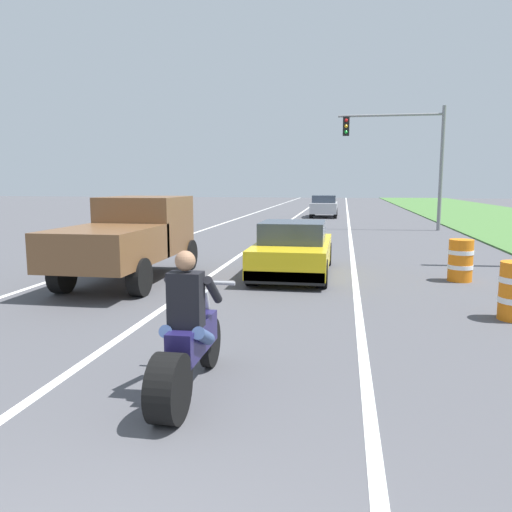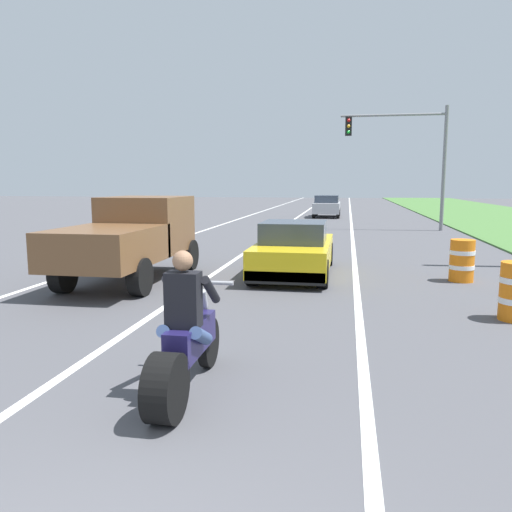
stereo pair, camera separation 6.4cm
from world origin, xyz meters
name	(u,v)px [view 1 (the left image)]	position (x,y,z in m)	size (l,w,h in m)	color
lane_stripe_left_solid	(187,235)	(-5.40, 20.00, 0.00)	(0.14, 120.00, 0.01)	white
lane_stripe_right_solid	(350,238)	(1.80, 20.00, 0.00)	(0.14, 120.00, 0.01)	white
lane_stripe_centre_dashed	(267,237)	(-1.80, 20.00, 0.00)	(0.14, 120.00, 0.01)	white
motorcycle_with_rider	(187,345)	(-0.15, 3.39, 0.59)	(0.70, 2.21, 1.62)	black
sports_car_yellow	(293,250)	(0.25, 11.04, 0.63)	(1.84, 4.30, 1.37)	yellow
pickup_truck_left_lane_brown	(131,235)	(-3.50, 9.62, 1.11)	(2.02, 4.80, 1.98)	brown
traffic_light_mast_near	(408,148)	(4.52, 24.36, 4.03)	(5.10, 0.34, 6.00)	gray
construction_barrel_mid	(461,260)	(4.26, 10.86, 0.50)	(0.58, 0.58, 1.00)	orange
distant_car_far_ahead	(324,206)	(0.16, 33.44, 0.77)	(1.80, 4.00, 1.50)	#B2B2B7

